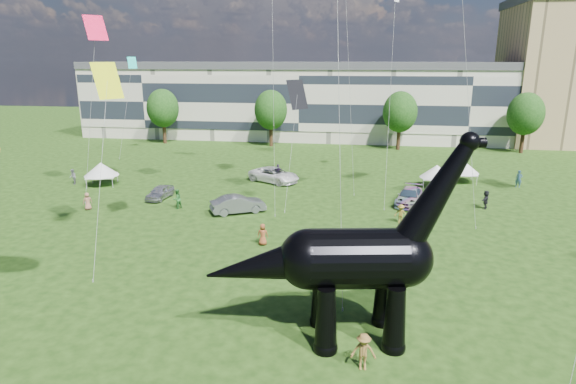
# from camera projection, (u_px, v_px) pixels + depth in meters

# --- Properties ---
(ground) EXTENTS (220.00, 220.00, 0.00)m
(ground) POSITION_uv_depth(u_px,v_px,m) (307.00, 325.00, 25.23)
(ground) COLOR #16330C
(ground) RESTS_ON ground
(terrace_row) EXTENTS (78.00, 11.00, 12.00)m
(terrace_row) POSITION_uv_depth(u_px,v_px,m) (303.00, 104.00, 83.88)
(terrace_row) COLOR beige
(terrace_row) RESTS_ON ground
(tree_far_left) EXTENTS (5.20, 5.20, 9.44)m
(tree_far_left) POSITION_uv_depth(u_px,v_px,m) (163.00, 105.00, 78.48)
(tree_far_left) COLOR #382314
(tree_far_left) RESTS_ON ground
(tree_mid_left) EXTENTS (5.20, 5.20, 9.44)m
(tree_mid_left) POSITION_uv_depth(u_px,v_px,m) (271.00, 107.00, 75.82)
(tree_mid_left) COLOR #382314
(tree_mid_left) RESTS_ON ground
(tree_mid_right) EXTENTS (5.20, 5.20, 9.44)m
(tree_mid_right) POSITION_uv_depth(u_px,v_px,m) (400.00, 109.00, 72.86)
(tree_mid_right) COLOR #382314
(tree_mid_right) RESTS_ON ground
(tree_far_right) EXTENTS (5.20, 5.20, 9.44)m
(tree_far_right) POSITION_uv_depth(u_px,v_px,m) (526.00, 111.00, 70.20)
(tree_far_right) COLOR #382314
(tree_far_right) RESTS_ON ground
(dinosaur_sculpture) EXTENTS (13.21, 4.57, 10.76)m
(dinosaur_sculpture) POSITION_uv_depth(u_px,v_px,m) (346.00, 262.00, 23.15)
(dinosaur_sculpture) COLOR black
(dinosaur_sculpture) RESTS_ON ground
(car_silver) EXTENTS (1.93, 4.06, 1.34)m
(car_silver) POSITION_uv_depth(u_px,v_px,m) (160.00, 192.00, 48.03)
(car_silver) COLOR #BCBCC1
(car_silver) RESTS_ON ground
(car_grey) EXTENTS (5.16, 3.89, 1.63)m
(car_grey) POSITION_uv_depth(u_px,v_px,m) (238.00, 204.00, 43.59)
(car_grey) COLOR slate
(car_grey) RESTS_ON ground
(car_white) EXTENTS (6.59, 5.25, 1.67)m
(car_white) POSITION_uv_depth(u_px,v_px,m) (274.00, 175.00, 54.54)
(car_white) COLOR white
(car_white) RESTS_ON ground
(car_dark) EXTENTS (3.37, 5.68, 1.54)m
(car_dark) POSITION_uv_depth(u_px,v_px,m) (410.00, 196.00, 46.22)
(car_dark) COLOR #595960
(car_dark) RESTS_ON ground
(gazebo_near) EXTENTS (3.87, 3.87, 2.46)m
(gazebo_near) POSITION_uv_depth(u_px,v_px,m) (437.00, 172.00, 52.22)
(gazebo_near) COLOR white
(gazebo_near) RESTS_ON ground
(gazebo_far) EXTENTS (3.60, 3.60, 2.48)m
(gazebo_far) POSITION_uv_depth(u_px,v_px,m) (463.00, 167.00, 54.37)
(gazebo_far) COLOR silver
(gazebo_far) RESTS_ON ground
(gazebo_left) EXTENTS (4.61, 4.61, 2.57)m
(gazebo_left) POSITION_uv_depth(u_px,v_px,m) (101.00, 169.00, 52.93)
(gazebo_left) COLOR silver
(gazebo_left) RESTS_ON ground
(visitors) EXTENTS (49.70, 35.67, 1.89)m
(visitors) POSITION_uv_depth(u_px,v_px,m) (296.00, 207.00, 42.66)
(visitors) COLOR #335A7F
(visitors) RESTS_ON ground
(kites) EXTENTS (59.59, 47.46, 23.00)m
(kites) POSITION_uv_depth(u_px,v_px,m) (169.00, 26.00, 30.79)
(kites) COLOR red
(kites) RESTS_ON ground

